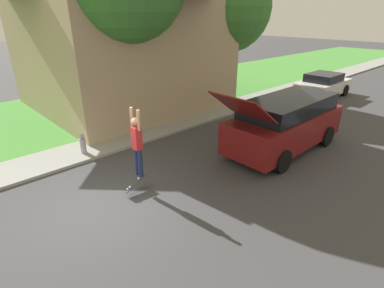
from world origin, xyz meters
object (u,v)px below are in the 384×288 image
suv_parked (285,123)px  fire_hydrant (83,144)px  lawn_tree_far (227,7)px  car_down_street (323,85)px  skateboard (136,184)px  skateboarder (137,142)px

suv_parked → fire_hydrant: size_ratio=7.98×
lawn_tree_far → suv_parked: lawn_tree_far is taller
lawn_tree_far → car_down_street: lawn_tree_far is taller
car_down_street → skateboard: size_ratio=5.49×
lawn_tree_far → car_down_street: bearing=50.3°
skateboarder → car_down_street: bearing=95.7°
suv_parked → lawn_tree_far: bearing=148.7°
fire_hydrant → skateboard: bearing=0.3°
lawn_tree_far → skateboard: 12.05m
car_down_street → skateboarder: skateboarder is taller
car_down_street → fire_hydrant: bearing=-97.8°
skateboarder → lawn_tree_far: bearing=119.3°
car_down_street → fire_hydrant: 14.60m
fire_hydrant → lawn_tree_far: bearing=101.4°
car_down_street → skateboard: car_down_street is taller
car_down_street → skateboarder: size_ratio=2.07×
lawn_tree_far → car_down_street: (3.94, 4.74, -4.33)m
lawn_tree_far → skateboard: lawn_tree_far is taller
lawn_tree_far → skateboard: bearing=-61.2°
car_down_street → skateboarder: 14.42m
car_down_street → lawn_tree_far: bearing=-129.7°
lawn_tree_far → skateboarder: bearing=-60.7°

